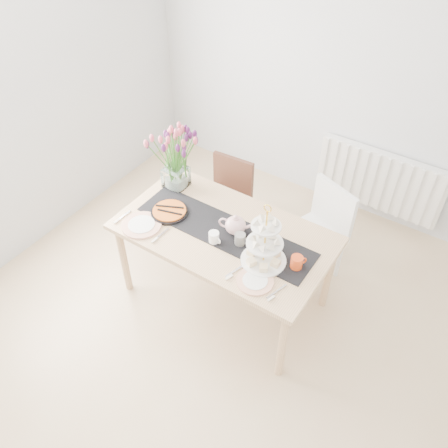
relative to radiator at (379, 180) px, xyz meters
The scene contains 16 objects.
room_shell 2.40m from the radiator, 102.86° to the right, with size 4.50×4.50×4.50m.
radiator is the anchor object (origin of this frame).
dining_table 1.78m from the radiator, 111.81° to the right, with size 1.60×0.90×0.75m.
chair_brown 1.45m from the radiator, 137.73° to the right, with size 0.42×0.42×0.80m.
chair_white 0.96m from the radiator, 100.17° to the right, with size 0.56×0.56×0.87m.
table_runner 1.80m from the radiator, 111.81° to the right, with size 1.40×0.35×0.01m, color black.
tulip_vase 2.02m from the radiator, 132.41° to the right, with size 0.64×0.64×0.55m.
cake_stand 1.82m from the radiator, 98.64° to the right, with size 0.32×0.32×0.47m.
teapot 1.76m from the radiator, 109.80° to the right, with size 0.25×0.20×0.16m, color silver, non-canonical shape.
cream_jug 1.64m from the radiator, 102.82° to the right, with size 0.10×0.10×0.10m, color silver.
tart_tin 2.07m from the radiator, 123.23° to the right, with size 0.29×0.29×0.04m.
mug_grey 1.80m from the radiator, 106.27° to the right, with size 0.08×0.08×0.09m, color slate.
mug_white 1.93m from the radiator, 110.35° to the right, with size 0.08×0.08×0.09m, color white.
mug_orange 1.71m from the radiator, 91.76° to the right, with size 0.08×0.08×0.10m, color #EA4A1A.
plate_left 2.31m from the radiator, 121.93° to the right, with size 0.30×0.30×0.02m, color white.
plate_right 1.97m from the radiator, 96.48° to the right, with size 0.25×0.25×0.01m, color silver.
Camera 1 is at (1.24, -1.57, 3.18)m, focal length 38.00 mm.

